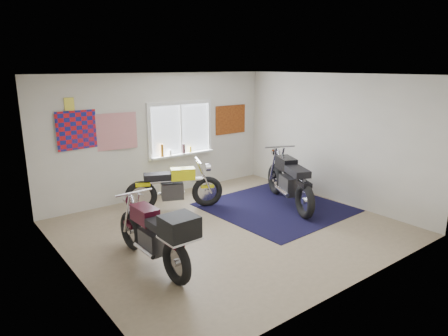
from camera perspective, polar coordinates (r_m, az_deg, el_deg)
ground at (r=7.28m, az=0.97°, el=-8.61°), size 5.50×5.50×0.00m
room_shell at (r=6.81m, az=1.02°, el=4.20°), size 5.50×5.50×5.50m
navy_rug at (r=8.35m, az=7.34°, el=-5.59°), size 2.61×2.70×0.01m
window_assembly at (r=9.13m, az=-6.20°, el=5.04°), size 1.66×0.17×1.26m
oil_bottles at (r=9.02m, az=-7.27°, el=2.57°), size 0.80×0.07×0.28m
flag_display at (r=8.08m, az=-21.24°, el=8.51°), size 1.60×0.10×1.17m
triumph_poster at (r=9.94m, az=0.94°, el=6.93°), size 0.90×0.03×0.70m
yellow_triumph at (r=8.14m, az=-7.13°, el=-2.87°), size 1.88×0.93×1.00m
black_chrome_bike at (r=8.40m, az=9.29°, el=-1.93°), size 1.07×2.13×1.16m
maroon_tourer at (r=5.80m, az=-9.60°, el=-9.43°), size 0.60×1.99×1.01m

